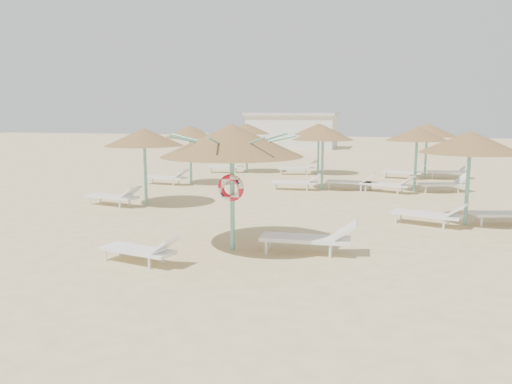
# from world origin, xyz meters

# --- Properties ---
(ground) EXTENTS (120.00, 120.00, 0.00)m
(ground) POSITION_xyz_m (0.00, 0.00, 0.00)
(ground) COLOR #DEC587
(ground) RESTS_ON ground
(main_palapa) EXTENTS (3.30, 3.30, 2.95)m
(main_palapa) POSITION_xyz_m (-0.10, -0.13, 2.57)
(main_palapa) COLOR #67B3A4
(main_palapa) RESTS_ON ground
(lounger_main_a) EXTENTS (1.90, 0.91, 0.66)m
(lounger_main_a) POSITION_xyz_m (-1.60, -1.74, 0.32)
(lounger_main_a) COLOR white
(lounger_main_a) RESTS_ON ground
(lounger_main_b) EXTENTS (2.24, 0.80, 0.80)m
(lounger_main_b) POSITION_xyz_m (1.76, 0.04, 0.38)
(lounger_main_b) COLOR white
(lounger_main_b) RESTS_ON ground
(palapa_field) EXTENTS (15.26, 13.64, 2.72)m
(palapa_field) POSITION_xyz_m (0.46, 10.35, 2.30)
(palapa_field) COLOR #67B3A4
(palapa_field) RESTS_ON ground
(service_hut) EXTENTS (8.40, 4.40, 3.25)m
(service_hut) POSITION_xyz_m (-6.00, 35.00, 1.64)
(service_hut) COLOR silver
(service_hut) RESTS_ON ground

